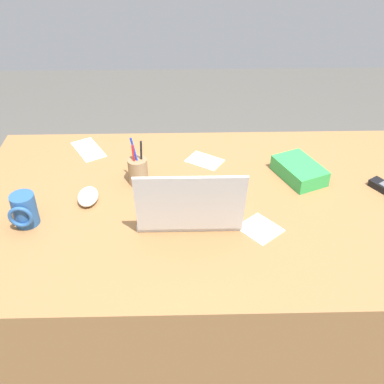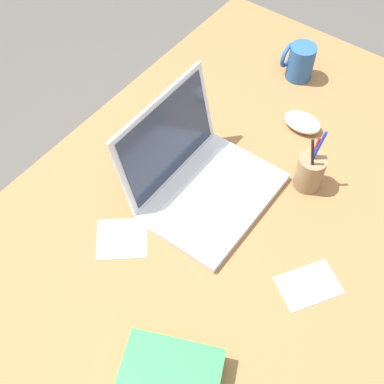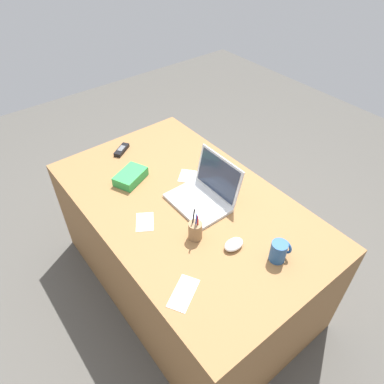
{
  "view_description": "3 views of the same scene",
  "coord_description": "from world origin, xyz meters",
  "px_view_note": "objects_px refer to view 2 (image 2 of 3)",
  "views": [
    {
      "loc": [
        0.07,
        1.23,
        1.64
      ],
      "look_at": [
        0.04,
        0.06,
        0.79
      ],
      "focal_mm": 44.03,
      "sensor_mm": 36.0,
      "label": 1
    },
    {
      "loc": [
        -0.54,
        -0.33,
        1.69
      ],
      "look_at": [
        -0.01,
        0.06,
        0.79
      ],
      "focal_mm": 47.06,
      "sensor_mm": 36.0,
      "label": 2
    },
    {
      "loc": [
        1.09,
        -0.82,
        2.0
      ],
      "look_at": [
        0.02,
        0.02,
        0.78
      ],
      "focal_mm": 33.08,
      "sensor_mm": 36.0,
      "label": 3
    }
  ],
  "objects_px": {
    "computer_mouse": "(302,122)",
    "snack_bag": "(171,374)",
    "coffee_mug_white": "(299,61)",
    "laptop": "(199,178)",
    "pen_holder": "(310,171)"
  },
  "relations": [
    {
      "from": "computer_mouse",
      "to": "pen_holder",
      "type": "distance_m",
      "value": 0.19
    },
    {
      "from": "laptop",
      "to": "snack_bag",
      "type": "relative_size",
      "value": 1.75
    },
    {
      "from": "pen_holder",
      "to": "computer_mouse",
      "type": "bearing_deg",
      "value": 33.08
    },
    {
      "from": "laptop",
      "to": "coffee_mug_white",
      "type": "height_order",
      "value": "laptop"
    },
    {
      "from": "computer_mouse",
      "to": "snack_bag",
      "type": "height_order",
      "value": "snack_bag"
    },
    {
      "from": "laptop",
      "to": "computer_mouse",
      "type": "distance_m",
      "value": 0.35
    },
    {
      "from": "coffee_mug_white",
      "to": "laptop",
      "type": "bearing_deg",
      "value": -178.09
    },
    {
      "from": "computer_mouse",
      "to": "coffee_mug_white",
      "type": "height_order",
      "value": "coffee_mug_white"
    },
    {
      "from": "coffee_mug_white",
      "to": "snack_bag",
      "type": "xyz_separation_m",
      "value": [
        -0.89,
        -0.24,
        -0.03
      ]
    },
    {
      "from": "coffee_mug_white",
      "to": "pen_holder",
      "type": "xyz_separation_m",
      "value": [
        -0.33,
        -0.21,
        -0.0
      ]
    },
    {
      "from": "computer_mouse",
      "to": "coffee_mug_white",
      "type": "xyz_separation_m",
      "value": [
        0.17,
        0.11,
        0.03
      ]
    },
    {
      "from": "computer_mouse",
      "to": "snack_bag",
      "type": "distance_m",
      "value": 0.73
    },
    {
      "from": "computer_mouse",
      "to": "coffee_mug_white",
      "type": "relative_size",
      "value": 0.97
    },
    {
      "from": "laptop",
      "to": "coffee_mug_white",
      "type": "bearing_deg",
      "value": 1.91
    },
    {
      "from": "computer_mouse",
      "to": "pen_holder",
      "type": "relative_size",
      "value": 0.58
    }
  ]
}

